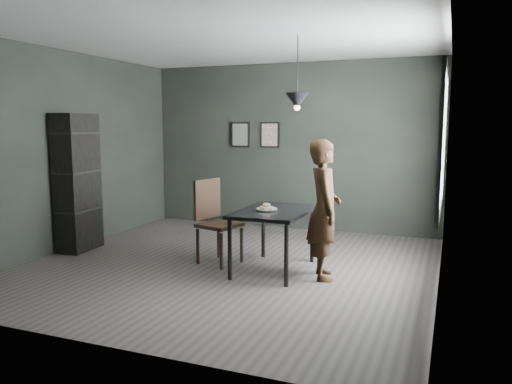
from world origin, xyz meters
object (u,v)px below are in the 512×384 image
at_px(wood_chair, 214,216).
at_px(woman, 324,209).
at_px(pendant_lamp, 297,101).
at_px(white_plate, 267,210).
at_px(shelf_unit, 77,183).
at_px(cafe_table, 274,216).

bearing_deg(wood_chair, woman, 10.30).
height_order(woman, pendant_lamp, pendant_lamp).
bearing_deg(pendant_lamp, white_plate, -155.78).
bearing_deg(woman, white_plate, 68.04).
xyz_separation_m(white_plate, wood_chair, (-0.77, 0.12, -0.15)).
xyz_separation_m(woman, pendant_lamp, (-0.39, 0.16, 1.25)).
relative_size(wood_chair, pendant_lamp, 1.24).
height_order(white_plate, shelf_unit, shelf_unit).
distance_m(cafe_table, white_plate, 0.12).
height_order(white_plate, pendant_lamp, pendant_lamp).
xyz_separation_m(wood_chair, shelf_unit, (-2.08, -0.12, 0.35)).
xyz_separation_m(cafe_table, woman, (0.64, -0.06, 0.13)).
bearing_deg(woman, cafe_table, 63.77).
bearing_deg(wood_chair, cafe_table, 10.47).
bearing_deg(pendant_lamp, cafe_table, -158.20).
height_order(woman, shelf_unit, shelf_unit).
distance_m(cafe_table, wood_chair, 0.85).
relative_size(woman, pendant_lamp, 1.86).
bearing_deg(cafe_table, white_plate, -148.27).
height_order(woman, wood_chair, woman).
bearing_deg(woman, wood_chair, 64.00).
xyz_separation_m(woman, wood_chair, (-1.48, 0.14, -0.19)).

